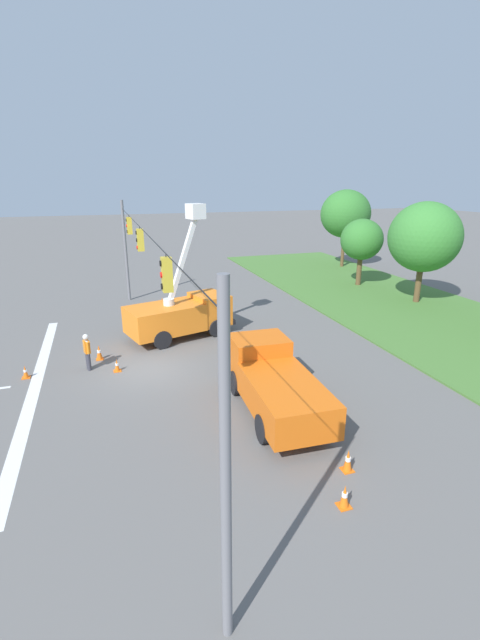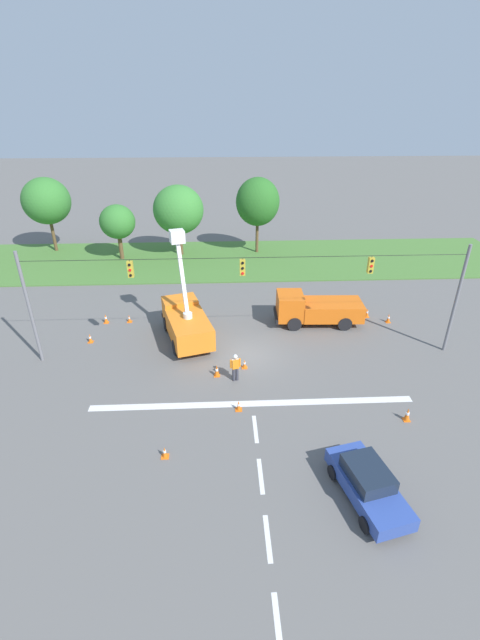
{
  "view_description": "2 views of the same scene",
  "coord_description": "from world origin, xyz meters",
  "views": [
    {
      "loc": [
        18.88,
        -1.65,
        8.49
      ],
      "look_at": [
        1.22,
        4.07,
        2.42
      ],
      "focal_mm": 24.0,
      "sensor_mm": 36.0,
      "label": 1
    },
    {
      "loc": [
        -1.54,
        -23.37,
        14.88
      ],
      "look_at": [
        -0.42,
        0.65,
        2.21
      ],
      "focal_mm": 24.0,
      "sensor_mm": 36.0,
      "label": 2
    }
  ],
  "objects": [
    {
      "name": "ground_plane",
      "position": [
        0.0,
        0.0,
        0.0
      ],
      "size": [
        200.0,
        200.0,
        0.0
      ],
      "primitive_type": "plane",
      "color": "#605E5B"
    },
    {
      "name": "grass_verge",
      "position": [
        0.0,
        18.0,
        0.05
      ],
      "size": [
        56.0,
        12.0,
        0.1
      ],
      "primitive_type": "cube",
      "color": "#477533",
      "rests_on": "ground"
    },
    {
      "name": "lane_markings",
      "position": [
        0.0,
        -6.44,
        0.0
      ],
      "size": [
        17.6,
        15.25,
        0.01
      ],
      "color": "silver",
      "rests_on": "ground"
    },
    {
      "name": "signal_gantry",
      "position": [
        0.02,
        -0.0,
        4.43
      ],
      "size": [
        26.2,
        0.33,
        7.2
      ],
      "color": "slate",
      "rests_on": "ground"
    },
    {
      "name": "tree_far_west",
      "position": [
        -19.21,
        21.67,
        5.33
      ],
      "size": [
        4.76,
        4.94,
        7.67
      ],
      "color": "brown",
      "rests_on": "ground"
    },
    {
      "name": "tree_west",
      "position": [
        -11.63,
        18.73,
        3.86
      ],
      "size": [
        3.45,
        3.44,
        5.55
      ],
      "color": "brown",
      "rests_on": "ground"
    },
    {
      "name": "tree_centre",
      "position": [
        -5.69,
        19.79,
        4.73
      ],
      "size": [
        5.03,
        4.84,
        7.16
      ],
      "color": "brown",
      "rests_on": "ground"
    },
    {
      "name": "tree_east",
      "position": [
        2.29,
        20.2,
        5.34
      ],
      "size": [
        4.41,
        4.16,
        7.76
      ],
      "color": "brown",
      "rests_on": "ground"
    },
    {
      "name": "utility_truck_bucket_lift",
      "position": [
        -3.99,
        2.26,
        1.42
      ],
      "size": [
        3.99,
        6.33,
        7.31
      ],
      "color": "orange",
      "rests_on": "ground"
    },
    {
      "name": "utility_truck_support_near",
      "position": [
        5.22,
        4.14,
        1.18
      ],
      "size": [
        6.37,
        2.66,
        2.31
      ],
      "color": "orange",
      "rests_on": "ground"
    },
    {
      "name": "sedan_blue",
      "position": [
        4.27,
        -11.26,
        0.79
      ],
      "size": [
        2.71,
        4.59,
        1.56
      ],
      "color": "#2D4799",
      "rests_on": "ground"
    },
    {
      "name": "road_worker",
      "position": [
        -0.85,
        -2.74,
        1.0
      ],
      "size": [
        0.63,
        0.33,
        1.77
      ],
      "color": "#383842",
      "rests_on": "ground"
    },
    {
      "name": "traffic_cone_foreground_left",
      "position": [
        -1.94,
        -2.25,
        0.38
      ],
      "size": [
        0.36,
        0.36,
        0.76
      ],
      "color": "orange",
      "rests_on": "ground"
    },
    {
      "name": "traffic_cone_foreground_right",
      "position": [
        -0.24,
        -1.49,
        0.28
      ],
      "size": [
        0.36,
        0.36,
        0.6
      ],
      "color": "orange",
      "rests_on": "ground"
    },
    {
      "name": "traffic_cone_mid_left",
      "position": [
        -8.41,
        4.92,
        0.28
      ],
      "size": [
        0.36,
        0.36,
        0.59
      ],
      "color": "orange",
      "rests_on": "ground"
    },
    {
      "name": "traffic_cone_mid_right",
      "position": [
        -10.1,
        4.87,
        0.36
      ],
      "size": [
        0.36,
        0.36,
        0.73
      ],
      "color": "orange",
      "rests_on": "ground"
    },
    {
      "name": "traffic_cone_near_bucket",
      "position": [
        7.85,
        -6.66,
        0.38
      ],
      "size": [
        0.36,
        0.36,
        0.77
      ],
      "color": "orange",
      "rests_on": "ground"
    },
    {
      "name": "traffic_cone_lane_edge_a",
      "position": [
        10.7,
        3.99,
        0.33
      ],
      "size": [
        0.36,
        0.36,
        0.69
      ],
      "color": "orange",
      "rests_on": "ground"
    },
    {
      "name": "traffic_cone_lane_edge_b",
      "position": [
        9.38,
        4.89,
        0.36
      ],
      "size": [
        0.36,
        0.36,
        0.72
      ],
      "color": "orange",
      "rests_on": "ground"
    },
    {
      "name": "traffic_cone_far_left",
      "position": [
        -10.52,
        2.09,
        0.32
      ],
      "size": [
        0.36,
        0.36,
        0.66
      ],
      "color": "orange",
      "rests_on": "ground"
    },
    {
      "name": "traffic_cone_far_right",
      "position": [
        -0.78,
        -5.44,
        0.29
      ],
      "size": [
        0.36,
        0.36,
        0.6
      ],
      "color": "orange",
      "rests_on": "ground"
    },
    {
      "name": "traffic_cone_centre_line",
      "position": [
        -4.34,
        -8.63,
        0.28
      ],
      "size": [
        0.36,
        0.36,
        0.59
      ],
      "color": "orange",
      "rests_on": "ground"
    }
  ]
}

